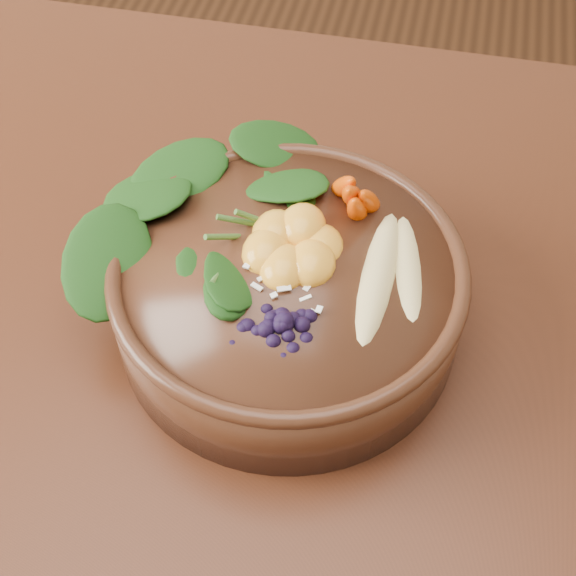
# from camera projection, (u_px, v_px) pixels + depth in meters

# --- Properties ---
(dining_table) EXTENTS (1.60, 0.90, 0.75)m
(dining_table) POSITION_uv_depth(u_px,v_px,m) (128.00, 377.00, 0.76)
(dining_table) COLOR #331C0C
(dining_table) RESTS_ON ground
(stoneware_bowl) EXTENTS (0.31, 0.31, 0.08)m
(stoneware_bowl) POSITION_uv_depth(u_px,v_px,m) (288.00, 296.00, 0.65)
(stoneware_bowl) COLOR #472617
(stoneware_bowl) RESTS_ON dining_table
(kale_heap) EXTENTS (0.20, 0.18, 0.04)m
(kale_heap) POSITION_uv_depth(u_px,v_px,m) (243.00, 189.00, 0.65)
(kale_heap) COLOR #174210
(kale_heap) RESTS_ON stoneware_bowl
(carrot_cluster) EXTENTS (0.06, 0.06, 0.08)m
(carrot_cluster) POSITION_uv_depth(u_px,v_px,m) (363.00, 167.00, 0.64)
(carrot_cluster) COLOR #DB3F00
(carrot_cluster) RESTS_ON stoneware_bowl
(banana_halves) EXTENTS (0.06, 0.16, 0.03)m
(banana_halves) POSITION_uv_depth(u_px,v_px,m) (395.00, 260.00, 0.61)
(banana_halves) COLOR #E0CC84
(banana_halves) RESTS_ON stoneware_bowl
(mandarin_cluster) EXTENTS (0.09, 0.10, 0.03)m
(mandarin_cluster) POSITION_uv_depth(u_px,v_px,m) (293.00, 236.00, 0.62)
(mandarin_cluster) COLOR orange
(mandarin_cluster) RESTS_ON stoneware_bowl
(blueberry_pile) EXTENTS (0.14, 0.11, 0.04)m
(blueberry_pile) POSITION_uv_depth(u_px,v_px,m) (282.00, 310.00, 0.57)
(blueberry_pile) COLOR black
(blueberry_pile) RESTS_ON stoneware_bowl
(coconut_flakes) EXTENTS (0.10, 0.08, 0.01)m
(coconut_flakes) POSITION_uv_depth(u_px,v_px,m) (288.00, 282.00, 0.61)
(coconut_flakes) COLOR white
(coconut_flakes) RESTS_ON stoneware_bowl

